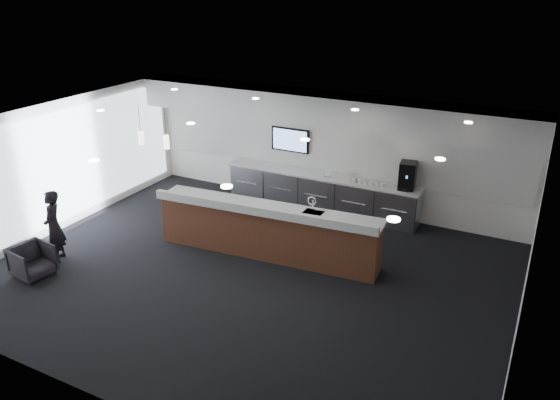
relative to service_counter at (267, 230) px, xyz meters
The scene contains 25 objects.
ground 1.06m from the service_counter, 87.35° to the right, with size 10.00×10.00×0.00m, color black.
ceiling 2.58m from the service_counter, 87.35° to the right, with size 10.00×8.00×0.02m, color black.
back_wall 3.24m from the service_counter, 89.24° to the left, with size 10.00×0.02×3.00m, color white.
left_wall 5.12m from the service_counter, 169.82° to the right, with size 0.02×8.00×3.00m, color white.
right_wall 5.20m from the service_counter, 10.02° to the right, with size 0.02×8.00×3.00m, color white.
soffit_bulkhead 3.37m from the service_counter, 89.11° to the left, with size 10.00×0.90×0.70m, color silver.
alcove_panel 3.25m from the service_counter, 89.23° to the left, with size 9.80×0.06×1.40m, color silver.
window_blinds_wall 5.08m from the service_counter, 169.74° to the right, with size 0.04×7.36×2.55m, color white.
back_credenza 2.75m from the service_counter, 89.14° to the left, with size 5.06×0.66×0.95m.
wall_tv 3.34m from the service_counter, 107.64° to the left, with size 1.05×0.08×0.62m.
pendant_left 2.89m from the service_counter, behind, with size 0.12×0.12×0.30m, color beige.
pendant_right 3.49m from the service_counter, behind, with size 0.12×0.12×0.30m, color beige.
ceiling_can_lights 2.55m from the service_counter, 87.35° to the right, with size 7.00×5.00×0.02m, color white, non-canonical shape.
service_counter is the anchor object (origin of this frame).
coffee_machine 3.62m from the service_counter, 51.87° to the left, with size 0.42×0.52×0.65m.
info_sign_left 2.73m from the service_counter, 84.79° to the left, with size 0.14×0.02×0.20m, color silver.
info_sign_right 2.85m from the service_counter, 70.38° to the left, with size 0.19×0.02×0.25m, color silver.
armchair 4.75m from the service_counter, 141.94° to the right, with size 0.70×0.72×0.66m, color black.
lounge_guest 4.42m from the service_counter, 149.67° to the right, with size 0.57×0.37×1.56m, color black.
cup_0 3.14m from the service_counter, 57.56° to the left, with size 0.11×0.11×0.10m, color white.
cup_1 3.06m from the service_counter, 59.79° to the left, with size 0.11×0.11×0.10m, color white.
cup_2 3.00m from the service_counter, 62.12° to the left, with size 0.11×0.11×0.10m, color white.
cup_3 2.94m from the service_counter, 64.57° to the left, with size 0.11×0.11×0.10m, color white.
cup_4 2.88m from the service_counter, 67.11° to the left, with size 0.11×0.11×0.10m, color white.
cup_5 2.83m from the service_counter, 69.75° to the left, with size 0.11×0.11×0.10m, color white.
Camera 1 is at (4.97, -8.24, 5.63)m, focal length 35.00 mm.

